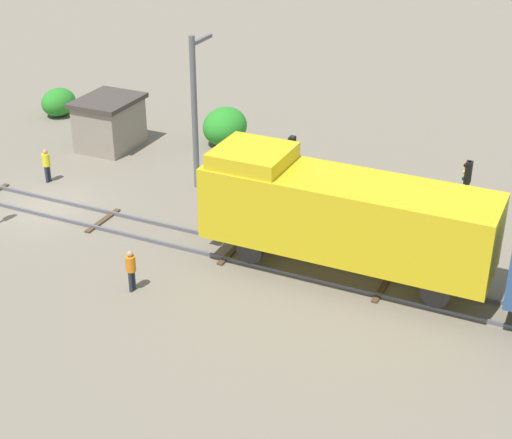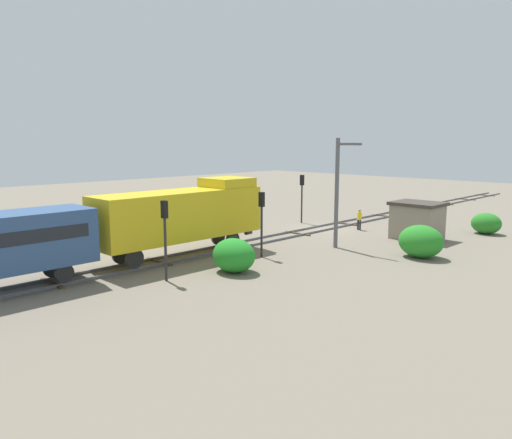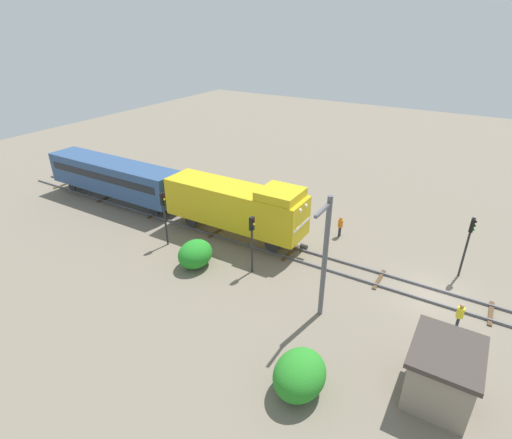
% 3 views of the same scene
% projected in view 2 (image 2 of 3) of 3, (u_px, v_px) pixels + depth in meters
% --- Properties ---
extents(ground_plane, '(115.77, 115.77, 0.00)m').
position_uv_depth(ground_plane, '(323.00, 229.00, 41.01)').
color(ground_plane, '#756B5B').
extents(railway_track, '(2.40, 77.18, 0.16)m').
position_uv_depth(railway_track, '(323.00, 228.00, 41.00)').
color(railway_track, '#595960').
rests_on(railway_track, ground).
extents(locomotive, '(2.90, 11.60, 4.60)m').
position_uv_depth(locomotive, '(183.00, 213.00, 30.56)').
color(locomotive, gold).
rests_on(locomotive, railway_track).
extents(traffic_signal_near, '(0.32, 0.34, 4.23)m').
position_uv_depth(traffic_signal_near, '(302.00, 190.00, 43.58)').
color(traffic_signal_near, '#262628').
rests_on(traffic_signal_near, ground).
extents(traffic_signal_mid, '(0.32, 0.34, 4.07)m').
position_uv_depth(traffic_signal_mid, '(262.00, 212.00, 30.62)').
color(traffic_signal_mid, '#262628').
rests_on(traffic_signal_mid, ground).
extents(traffic_signal_far, '(0.32, 0.34, 4.18)m').
position_uv_depth(traffic_signal_far, '(165.00, 225.00, 25.33)').
color(traffic_signal_far, '#262628').
rests_on(traffic_signal_far, ground).
extents(worker_near_track, '(0.38, 0.38, 1.70)m').
position_uv_depth(worker_near_track, '(359.00, 218.00, 40.36)').
color(worker_near_track, '#262B38').
rests_on(worker_near_track, ground).
extents(worker_by_signal, '(0.38, 0.38, 1.70)m').
position_uv_depth(worker_by_signal, '(220.00, 222.00, 38.49)').
color(worker_by_signal, '#262B38').
rests_on(worker_by_signal, ground).
extents(catenary_mast, '(1.94, 0.28, 7.36)m').
position_uv_depth(catenary_mast, '(338.00, 190.00, 33.21)').
color(catenary_mast, '#595960').
rests_on(catenary_mast, ground).
extents(relay_hut, '(3.50, 2.90, 2.74)m').
position_uv_depth(relay_hut, '(417.00, 220.00, 36.62)').
color(relay_hut, gray).
rests_on(relay_hut, ground).
extents(bush_near, '(2.26, 1.85, 1.64)m').
position_uv_depth(bush_near, '(486.00, 223.00, 38.69)').
color(bush_near, '#298026').
rests_on(bush_near, ground).
extents(bush_mid, '(2.59, 2.12, 1.88)m').
position_uv_depth(bush_mid, '(234.00, 255.00, 27.38)').
color(bush_mid, '#238926').
rests_on(bush_mid, ground).
extents(bush_far, '(2.79, 2.29, 2.03)m').
position_uv_depth(bush_far, '(421.00, 241.00, 30.80)').
color(bush_far, '#288626').
rests_on(bush_far, ground).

